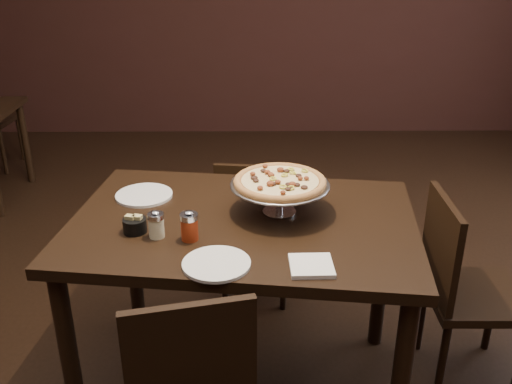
{
  "coord_description": "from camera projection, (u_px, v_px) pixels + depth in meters",
  "views": [
    {
      "loc": [
        0.06,
        -2.01,
        1.81
      ],
      "look_at": [
        0.08,
        -0.02,
        0.91
      ],
      "focal_mm": 40.0,
      "sensor_mm": 36.0,
      "label": 1
    }
  ],
  "objects": [
    {
      "name": "dining_table",
      "position": [
        243.0,
        244.0,
        2.22
      ],
      "size": [
        1.41,
        1.03,
        0.82
      ],
      "rotation": [
        0.0,
        0.0,
        -0.12
      ],
      "color": "black",
      "rests_on": "ground"
    },
    {
      "name": "plate_near",
      "position": [
        216.0,
        264.0,
        1.87
      ],
      "size": [
        0.23,
        0.23,
        0.01
      ],
      "primitive_type": "cylinder",
      "color": "white",
      "rests_on": "dining_table"
    },
    {
      "name": "parmesan_shaker",
      "position": [
        156.0,
        225.0,
        2.02
      ],
      "size": [
        0.06,
        0.06,
        0.1
      ],
      "color": "beige",
      "rests_on": "dining_table"
    },
    {
      "name": "pizza_stand",
      "position": [
        280.0,
        182.0,
        2.17
      ],
      "size": [
        0.38,
        0.38,
        0.16
      ],
      "color": "#B5B5BC",
      "rests_on": "dining_table"
    },
    {
      "name": "packet_caddy",
      "position": [
        135.0,
        225.0,
        2.07
      ],
      "size": [
        0.09,
        0.09,
        0.07
      ],
      "rotation": [
        0.0,
        0.0,
        -0.28
      ],
      "color": "black",
      "rests_on": "dining_table"
    },
    {
      "name": "serving_spatula",
      "position": [
        306.0,
        190.0,
        2.12
      ],
      "size": [
        0.14,
        0.14,
        0.02
      ],
      "rotation": [
        0.0,
        0.0,
        -0.52
      ],
      "color": "#B5B5BC",
      "rests_on": "pizza_stand"
    },
    {
      "name": "plate_left",
      "position": [
        144.0,
        195.0,
        2.36
      ],
      "size": [
        0.23,
        0.23,
        0.01
      ],
      "primitive_type": "cylinder",
      "color": "white",
      "rests_on": "dining_table"
    },
    {
      "name": "napkin_stack",
      "position": [
        311.0,
        266.0,
        1.85
      ],
      "size": [
        0.14,
        0.14,
        0.02
      ],
      "primitive_type": "cube",
      "rotation": [
        0.0,
        0.0,
        0.02
      ],
      "color": "white",
      "rests_on": "dining_table"
    },
    {
      "name": "chair_side",
      "position": [
        462.0,
        284.0,
        2.4
      ],
      "size": [
        0.4,
        0.4,
        0.86
      ],
      "rotation": [
        0.0,
        0.0,
        1.56
      ],
      "color": "black",
      "rests_on": "ground"
    },
    {
      "name": "room",
      "position": [
        252.0,
        60.0,
        2.02
      ],
      "size": [
        6.04,
        7.04,
        2.84
      ],
      "color": "black",
      "rests_on": "ground"
    },
    {
      "name": "chair_far",
      "position": [
        256.0,
        225.0,
        2.94
      ],
      "size": [
        0.42,
        0.42,
        0.82
      ],
      "rotation": [
        0.0,
        0.0,
        3.03
      ],
      "color": "black",
      "rests_on": "ground"
    },
    {
      "name": "pepper_flake_shaker",
      "position": [
        189.0,
        226.0,
        2.01
      ],
      "size": [
        0.06,
        0.06,
        0.11
      ],
      "color": "maroon",
      "rests_on": "dining_table"
    }
  ]
}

